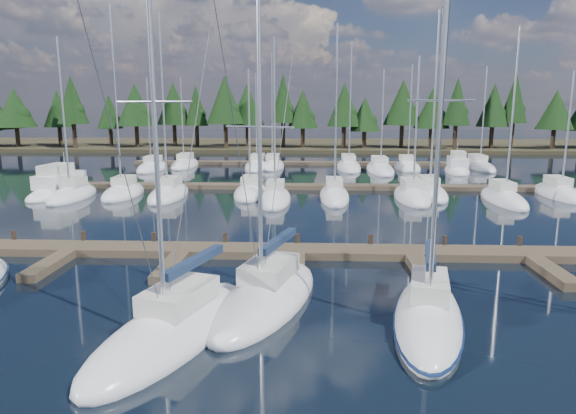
{
  "coord_description": "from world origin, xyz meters",
  "views": [
    {
      "loc": [
        0.73,
        -8.27,
        7.86
      ],
      "look_at": [
        -0.65,
        22.0,
        1.8
      ],
      "focal_mm": 32.0,
      "sensor_mm": 36.0,
      "label": 1
    }
  ],
  "objects_px": {
    "front_sailboat_4": "(428,316)",
    "motor_yacht_right": "(457,168)",
    "motor_yacht_left": "(60,189)",
    "main_dock": "(296,255)",
    "front_sailboat_3": "(266,297)",
    "front_sailboat_2": "(174,329)"
  },
  "relations": [
    {
      "from": "front_sailboat_4",
      "to": "motor_yacht_right",
      "type": "relative_size",
      "value": 1.71
    },
    {
      "from": "front_sailboat_4",
      "to": "motor_yacht_left",
      "type": "height_order",
      "value": "front_sailboat_4"
    },
    {
      "from": "motor_yacht_left",
      "to": "motor_yacht_right",
      "type": "xyz_separation_m",
      "value": [
        39.65,
        17.35,
        -0.04
      ]
    },
    {
      "from": "main_dock",
      "to": "motor_yacht_right",
      "type": "bearing_deg",
      "value": 63.27
    },
    {
      "from": "front_sailboat_3",
      "to": "motor_yacht_right",
      "type": "bearing_deg",
      "value": 65.61
    },
    {
      "from": "front_sailboat_4",
      "to": "motor_yacht_right",
      "type": "xyz_separation_m",
      "value": [
        13.01,
        43.72,
        0.16
      ]
    },
    {
      "from": "main_dock",
      "to": "front_sailboat_2",
      "type": "xyz_separation_m",
      "value": [
        -3.97,
        -9.33,
        0.08
      ]
    },
    {
      "from": "motor_yacht_left",
      "to": "motor_yacht_right",
      "type": "distance_m",
      "value": 43.28
    },
    {
      "from": "main_dock",
      "to": "motor_yacht_left",
      "type": "bearing_deg",
      "value": 139.47
    },
    {
      "from": "main_dock",
      "to": "front_sailboat_4",
      "type": "relative_size",
      "value": 3.03
    },
    {
      "from": "main_dock",
      "to": "front_sailboat_2",
      "type": "distance_m",
      "value": 10.14
    },
    {
      "from": "front_sailboat_2",
      "to": "main_dock",
      "type": "bearing_deg",
      "value": 66.98
    },
    {
      "from": "front_sailboat_3",
      "to": "main_dock",
      "type": "bearing_deg",
      "value": 80.56
    },
    {
      "from": "main_dock",
      "to": "motor_yacht_left",
      "type": "height_order",
      "value": "motor_yacht_left"
    },
    {
      "from": "front_sailboat_3",
      "to": "motor_yacht_right",
      "type": "distance_m",
      "value": 46.21
    },
    {
      "from": "main_dock",
      "to": "front_sailboat_3",
      "type": "relative_size",
      "value": 3.43
    },
    {
      "from": "front_sailboat_3",
      "to": "motor_yacht_right",
      "type": "relative_size",
      "value": 1.51
    },
    {
      "from": "front_sailboat_3",
      "to": "motor_yacht_right",
      "type": "height_order",
      "value": "front_sailboat_3"
    },
    {
      "from": "front_sailboat_2",
      "to": "motor_yacht_right",
      "type": "bearing_deg",
      "value": 64.02
    },
    {
      "from": "front_sailboat_2",
      "to": "front_sailboat_3",
      "type": "xyz_separation_m",
      "value": [
        2.92,
        3.07,
        -0.01
      ]
    },
    {
      "from": "front_sailboat_3",
      "to": "front_sailboat_4",
      "type": "relative_size",
      "value": 0.88
    },
    {
      "from": "front_sailboat_2",
      "to": "front_sailboat_4",
      "type": "height_order",
      "value": "front_sailboat_4"
    }
  ]
}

